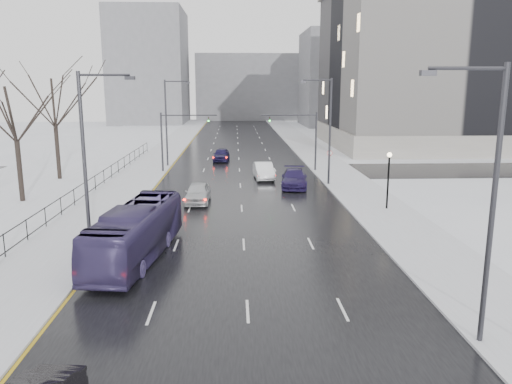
{
  "coord_description": "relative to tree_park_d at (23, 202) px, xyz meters",
  "views": [
    {
      "loc": [
        -0.46,
        -6.32,
        9.22
      ],
      "look_at": [
        0.87,
        25.38,
        2.5
      ],
      "focal_mm": 35.0,
      "sensor_mm": 36.0,
      "label": 1
    }
  ],
  "objects": [
    {
      "name": "streetlight_r_near",
      "position": [
        25.97,
        -24.0,
        5.62
      ],
      "size": [
        2.95,
        0.25,
        10.0
      ],
      "color": "#2D2D33",
      "rests_on": "ground"
    },
    {
      "name": "road",
      "position": [
        17.8,
        26.0,
        0.02
      ],
      "size": [
        16.0,
        150.0,
        0.04
      ],
      "primitive_type": "cube",
      "color": "black",
      "rests_on": "ground"
    },
    {
      "name": "bus",
      "position": [
        11.96,
        -14.18,
        1.51
      ],
      "size": [
        3.81,
        10.79,
        2.94
      ],
      "primitive_type": "imported",
      "rotation": [
        0.0,
        0.0,
        -0.13
      ],
      "color": "#3C3261",
      "rests_on": "road"
    },
    {
      "name": "tree_park_e",
      "position": [
        -0.4,
        10.0,
        0.0
      ],
      "size": [
        9.45,
        9.45,
        13.5
      ],
      "primitive_type": null,
      "color": "black",
      "rests_on": "ground"
    },
    {
      "name": "bldg_far_center",
      "position": [
        21.8,
        106.0,
        9.0
      ],
      "size": [
        30.0,
        18.0,
        18.0
      ],
      "primitive_type": "cube",
      "color": "slate",
      "rests_on": "ground"
    },
    {
      "name": "bldg_far_left",
      "position": [
        -4.2,
        91.0,
        14.0
      ],
      "size": [
        18.0,
        22.0,
        28.0
      ],
      "primitive_type": "cube",
      "color": "slate",
      "rests_on": "ground"
    },
    {
      "name": "mast_signal_left",
      "position": [
        10.47,
        14.0,
        4.11
      ],
      "size": [
        6.1,
        0.33,
        6.5
      ],
      "color": "#2D2D33",
      "rests_on": "ground"
    },
    {
      "name": "lamppost_r_mid",
      "position": [
        28.8,
        -4.0,
        2.94
      ],
      "size": [
        0.36,
        0.36,
        4.28
      ],
      "color": "black",
      "rests_on": "sidewalk_right"
    },
    {
      "name": "no_uturn_sign",
      "position": [
        27.0,
        10.0,
        2.3
      ],
      "size": [
        0.6,
        0.06,
        2.7
      ],
      "color": "#2D2D33",
      "rests_on": "sidewalk_right"
    },
    {
      "name": "cross_road",
      "position": [
        17.8,
        14.0,
        0.02
      ],
      "size": [
        130.0,
        10.0,
        0.04
      ],
      "primitive_type": "cube",
      "color": "black",
      "rests_on": "ground"
    },
    {
      "name": "sedan_center_far",
      "position": [
        15.6,
        22.05,
        0.84
      ],
      "size": [
        2.16,
        4.82,
        1.61
      ],
      "primitive_type": "imported",
      "rotation": [
        0.0,
        0.0,
        -0.06
      ],
      "color": "#19153F",
      "rests_on": "road"
    },
    {
      "name": "iron_fence",
      "position": [
        4.8,
        -4.0,
        0.91
      ],
      "size": [
        0.06,
        70.0,
        1.3
      ],
      "color": "black",
      "rests_on": "sidewalk_left"
    },
    {
      "name": "civic_building",
      "position": [
        52.8,
        38.0,
        11.21
      ],
      "size": [
        41.0,
        31.0,
        24.8
      ],
      "color": "gray",
      "rests_on": "ground"
    },
    {
      "name": "sedan_right_near",
      "position": [
        20.2,
        9.42,
        0.87
      ],
      "size": [
        2.1,
        5.15,
        1.66
      ],
      "primitive_type": "imported",
      "rotation": [
        0.0,
        0.0,
        0.07
      ],
      "color": "white",
      "rests_on": "road"
    },
    {
      "name": "streetlight_l_near",
      "position": [
        9.63,
        -14.0,
        5.62
      ],
      "size": [
        2.95,
        0.25,
        10.0
      ],
      "color": "#2D2D33",
      "rests_on": "ground"
    },
    {
      "name": "tree_park_d",
      "position": [
        0.0,
        0.0,
        0.0
      ],
      "size": [
        8.75,
        8.75,
        12.5
      ],
      "primitive_type": null,
      "color": "black",
      "rests_on": "ground"
    },
    {
      "name": "streetlight_l_far",
      "position": [
        9.63,
        18.0,
        5.62
      ],
      "size": [
        2.95,
        0.25,
        10.0
      ],
      "color": "#2D2D33",
      "rests_on": "ground"
    },
    {
      "name": "sidewalk_right",
      "position": [
        28.3,
        26.0,
        0.08
      ],
      "size": [
        5.0,
        150.0,
        0.16
      ],
      "primitive_type": "cube",
      "color": "silver",
      "rests_on": "ground"
    },
    {
      "name": "bldg_far_right",
      "position": [
        45.8,
        81.0,
        11.0
      ],
      "size": [
        24.0,
        20.0,
        22.0
      ],
      "primitive_type": "cube",
      "color": "slate",
      "rests_on": "ground"
    },
    {
      "name": "sedan_center_near",
      "position": [
        14.3,
        -0.94,
        0.85
      ],
      "size": [
        2.04,
        4.78,
        1.61
      ],
      "primitive_type": "imported",
      "rotation": [
        0.0,
        0.0,
        -0.03
      ],
      "color": "#B7B9BC",
      "rests_on": "road"
    },
    {
      "name": "sidewalk_left",
      "position": [
        7.3,
        26.0,
        0.08
      ],
      "size": [
        5.0,
        150.0,
        0.16
      ],
      "primitive_type": "cube",
      "color": "silver",
      "rests_on": "ground"
    },
    {
      "name": "sedan_right_far",
      "position": [
        22.81,
        5.07,
        0.87
      ],
      "size": [
        2.98,
        5.95,
        1.66
      ],
      "primitive_type": "imported",
      "rotation": [
        0.0,
        0.0,
        -0.12
      ],
      "color": "#211746",
      "rests_on": "road"
    },
    {
      "name": "park_strip",
      "position": [
        -2.2,
        26.0,
        0.06
      ],
      "size": [
        14.0,
        150.0,
        0.12
      ],
      "primitive_type": "cube",
      "color": "white",
      "rests_on": "ground"
    },
    {
      "name": "streetlight_r_mid",
      "position": [
        25.97,
        6.0,
        5.62
      ],
      "size": [
        2.95,
        0.25,
        10.0
      ],
      "color": "#2D2D33",
      "rests_on": "ground"
    },
    {
      "name": "mast_signal_right",
      "position": [
        25.13,
        14.0,
        4.11
      ],
      "size": [
        6.1,
        0.33,
        6.5
      ],
      "color": "#2D2D33",
      "rests_on": "ground"
    }
  ]
}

